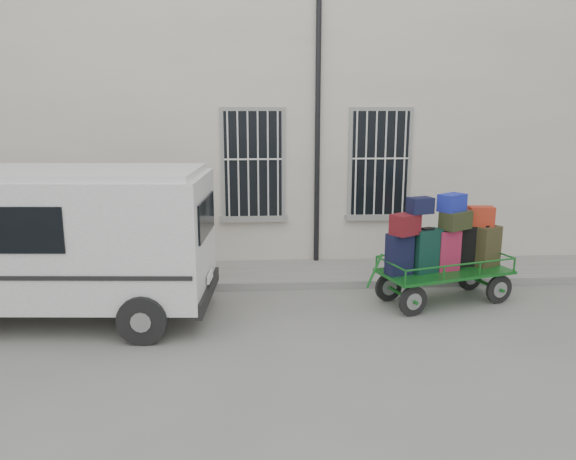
{
  "coord_description": "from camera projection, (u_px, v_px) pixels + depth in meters",
  "views": [
    {
      "loc": [
        -0.41,
        -8.87,
        3.45
      ],
      "look_at": [
        0.21,
        1.0,
        1.26
      ],
      "focal_mm": 35.0,
      "sensor_mm": 36.0,
      "label": 1
    }
  ],
  "objects": [
    {
      "name": "building",
      "position": [
        268.0,
        124.0,
        14.12
      ],
      "size": [
        24.0,
        5.15,
        6.0
      ],
      "color": "beige",
      "rests_on": "ground"
    },
    {
      "name": "ground",
      "position": [
        279.0,
        316.0,
        9.41
      ],
      "size": [
        80.0,
        80.0,
        0.0
      ],
      "primitive_type": "plane",
      "color": "slate",
      "rests_on": "ground"
    },
    {
      "name": "van",
      "position": [
        57.0,
        235.0,
        9.03
      ],
      "size": [
        5.06,
        2.51,
        2.48
      ],
      "rotation": [
        0.0,
        0.0,
        -0.07
      ],
      "color": "silver",
      "rests_on": "ground"
    },
    {
      "name": "sidewalk",
      "position": [
        274.0,
        274.0,
        11.54
      ],
      "size": [
        24.0,
        1.7,
        0.15
      ],
      "primitive_type": "cube",
      "color": "slate",
      "rests_on": "ground"
    },
    {
      "name": "luggage_cart",
      "position": [
        445.0,
        249.0,
        9.9
      ],
      "size": [
        2.76,
        1.66,
        1.95
      ],
      "rotation": [
        0.0,
        0.0,
        0.29
      ],
      "color": "black",
      "rests_on": "ground"
    }
  ]
}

